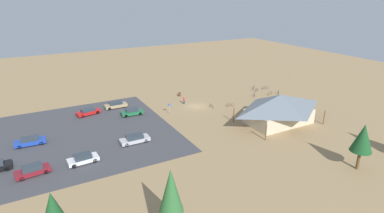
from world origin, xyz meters
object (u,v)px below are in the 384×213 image
at_px(bike_pavilion, 279,107).
at_px(pine_west, 363,138).
at_px(trash_bin, 180,94).
at_px(bicycle_blue_near_sign, 253,88).
at_px(visitor_at_bikes, 184,100).
at_px(bicycle_black_edge_north, 278,93).
at_px(car_maroon_back_corner, 32,170).
at_px(bicycle_teal_trailside, 265,88).
at_px(car_tan_front_row, 116,105).
at_px(car_green_by_curb, 132,112).
at_px(pine_far_west, 171,191).
at_px(lot_sign, 169,107).
at_px(bicycle_purple_yard_center, 254,95).
at_px(car_white_mid_lot, 83,159).
at_px(bicycle_orange_mid_cluster, 270,94).
at_px(bicycle_red_by_bin, 230,105).
at_px(bicycle_silver_yard_right, 257,90).
at_px(car_silver_far_end, 135,139).
at_px(car_red_end_stall, 88,112).
at_px(bicycle_green_lone_west, 211,106).
at_px(car_blue_near_entry, 30,141).

height_order(bike_pavilion, pine_west, pine_west).
height_order(trash_bin, pine_west, pine_west).
height_order(bicycle_blue_near_sign, visitor_at_bikes, visitor_at_bikes).
relative_size(bicycle_black_edge_north, car_maroon_back_corner, 0.30).
height_order(bicycle_teal_trailside, car_tan_front_row, car_tan_front_row).
bearing_deg(bike_pavilion, car_green_by_curb, -36.47).
bearing_deg(pine_far_west, lot_sign, -114.29).
bearing_deg(bicycle_purple_yard_center, lot_sign, 1.24).
bearing_deg(car_white_mid_lot, car_green_by_curb, -129.72).
distance_m(car_tan_front_row, car_white_mid_lot, 22.67).
bearing_deg(bicycle_orange_mid_cluster, trash_bin, -26.11).
height_order(lot_sign, pine_west, pine_west).
bearing_deg(visitor_at_bikes, pine_west, 103.64).
bearing_deg(bicycle_red_by_bin, pine_west, 91.59).
height_order(bicycle_silver_yard_right, visitor_at_bikes, visitor_at_bikes).
bearing_deg(car_green_by_curb, car_tan_front_row, -73.71).
height_order(bicycle_teal_trailside, bicycle_black_edge_north, bicycle_teal_trailside).
relative_size(bicycle_red_by_bin, car_green_by_curb, 0.40).
distance_m(bicycle_purple_yard_center, bicycle_black_edge_north, 6.42).
bearing_deg(car_white_mid_lot, car_silver_far_end, -163.03).
distance_m(bicycle_silver_yard_right, car_red_end_stall, 39.75).
relative_size(bicycle_purple_yard_center, bicycle_green_lone_west, 0.79).
relative_size(bicycle_orange_mid_cluster, car_blue_near_entry, 0.37).
bearing_deg(car_white_mid_lot, bicycle_red_by_bin, -163.65).
relative_size(bicycle_purple_yard_center, car_white_mid_lot, 0.32).
height_order(pine_far_west, car_white_mid_lot, pine_far_west).
bearing_deg(bicycle_silver_yard_right, car_silver_far_end, 19.60).
distance_m(trash_bin, pine_west, 41.40).
xyz_separation_m(pine_far_west, car_blue_near_entry, (11.49, -28.36, -4.29)).
bearing_deg(bicycle_green_lone_west, trash_bin, -76.40).
distance_m(bicycle_blue_near_sign, car_silver_far_end, 38.55).
height_order(pine_far_west, pine_west, pine_far_west).
height_order(bicycle_purple_yard_center, bicycle_black_edge_north, bicycle_black_edge_north).
bearing_deg(lot_sign, pine_west, 113.81).
bearing_deg(bicycle_blue_near_sign, pine_far_west, 42.17).
distance_m(bicycle_green_lone_west, car_red_end_stall, 25.01).
xyz_separation_m(bicycle_teal_trailside, car_tan_front_row, (36.77, -4.53, 0.33)).
height_order(bicycle_black_edge_north, car_silver_far_end, car_silver_far_end).
relative_size(lot_sign, car_white_mid_lot, 0.51).
xyz_separation_m(car_green_by_curb, car_silver_far_end, (3.49, 11.87, -0.01)).
distance_m(pine_west, visitor_at_bikes, 36.56).
bearing_deg(bicycle_orange_mid_cluster, bicycle_silver_yard_right, -76.72).
height_order(car_blue_near_entry, visitor_at_bikes, visitor_at_bikes).
bearing_deg(car_maroon_back_corner, pine_west, 153.46).
relative_size(pine_west, car_blue_near_entry, 1.43).
distance_m(bike_pavilion, visitor_at_bikes, 20.88).
height_order(car_maroon_back_corner, car_tan_front_row, car_maroon_back_corner).
distance_m(bicycle_silver_yard_right, bicycle_orange_mid_cluster, 3.85).
relative_size(bicycle_silver_yard_right, car_red_end_stall, 0.31).
height_order(bicycle_teal_trailside, bicycle_blue_near_sign, bicycle_teal_trailside).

